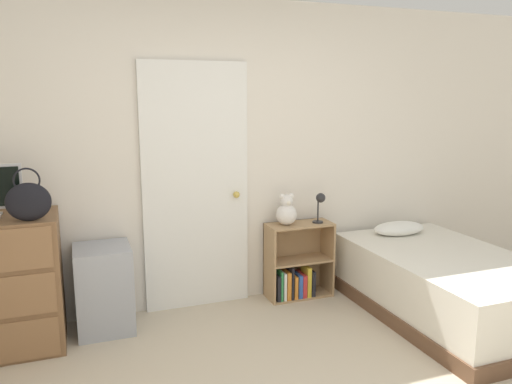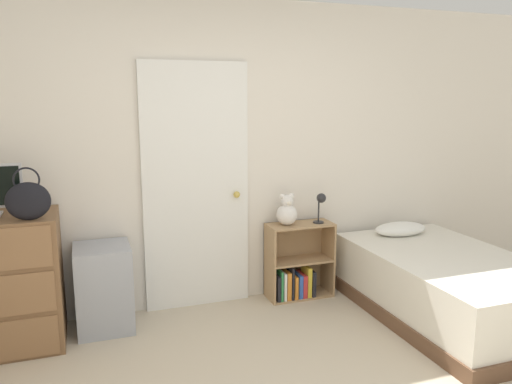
{
  "view_description": "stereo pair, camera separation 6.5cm",
  "coord_description": "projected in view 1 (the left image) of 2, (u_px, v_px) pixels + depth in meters",
  "views": [
    {
      "loc": [
        -1.11,
        -1.92,
        1.76
      ],
      "look_at": [
        0.28,
        1.82,
        1.0
      ],
      "focal_mm": 35.0,
      "sensor_mm": 36.0,
      "label": 1
    },
    {
      "loc": [
        -1.04,
        -1.94,
        1.76
      ],
      "look_at": [
        0.28,
        1.82,
        1.0
      ],
      "focal_mm": 35.0,
      "sensor_mm": 36.0,
      "label": 2
    }
  ],
  "objects": [
    {
      "name": "wall_back",
      "position": [
        213.0,
        156.0,
        4.17
      ],
      "size": [
        10.0,
        0.06,
        2.55
      ],
      "color": "silver",
      "rests_on": "ground_plane"
    },
    {
      "name": "bed",
      "position": [
        445.0,
        284.0,
        4.06
      ],
      "size": [
        1.12,
        1.82,
        0.63
      ],
      "color": "brown",
      "rests_on": "ground_plane"
    },
    {
      "name": "storage_bin",
      "position": [
        104.0,
        289.0,
        3.79
      ],
      "size": [
        0.41,
        0.42,
        0.66
      ],
      "color": "#999EA8",
      "rests_on": "ground_plane"
    },
    {
      "name": "bookshelf",
      "position": [
        295.0,
        270.0,
        4.44
      ],
      "size": [
        0.58,
        0.26,
        0.67
      ],
      "color": "tan",
      "rests_on": "ground_plane"
    },
    {
      "name": "teddy_bear",
      "position": [
        286.0,
        211.0,
        4.3
      ],
      "size": [
        0.18,
        0.18,
        0.28
      ],
      "color": "silver",
      "rests_on": "bookshelf"
    },
    {
      "name": "handbag",
      "position": [
        28.0,
        201.0,
        3.26
      ],
      "size": [
        0.28,
        0.09,
        0.36
      ],
      "color": "black",
      "rests_on": "dresser"
    },
    {
      "name": "door_closed",
      "position": [
        196.0,
        188.0,
        4.12
      ],
      "size": [
        0.89,
        0.09,
        2.04
      ],
      "color": "white",
      "rests_on": "ground_plane"
    },
    {
      "name": "desk_lamp",
      "position": [
        320.0,
        202.0,
        4.36
      ],
      "size": [
        0.11,
        0.1,
        0.27
      ],
      "color": "#262628",
      "rests_on": "bookshelf"
    }
  ]
}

